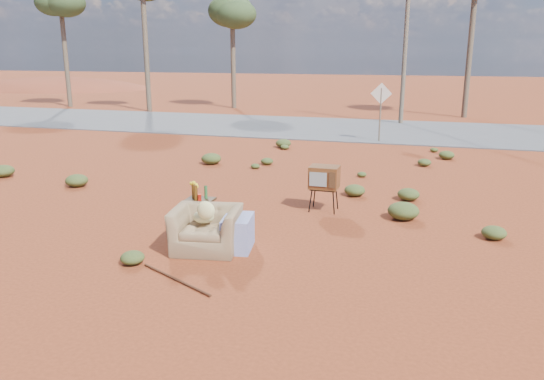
# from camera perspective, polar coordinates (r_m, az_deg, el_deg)

# --- Properties ---
(ground) EXTENTS (140.00, 140.00, 0.00)m
(ground) POSITION_cam_1_polar(r_m,az_deg,el_deg) (9.29, -4.88, -6.24)
(ground) COLOR brown
(ground) RESTS_ON ground
(highway) EXTENTS (140.00, 7.00, 0.04)m
(highway) POSITION_cam_1_polar(r_m,az_deg,el_deg) (23.52, 8.43, 6.52)
(highway) COLOR #565659
(highway) RESTS_ON ground
(dirt_mound) EXTENTS (26.00, 18.00, 2.00)m
(dirt_mound) POSITION_cam_1_polar(r_m,az_deg,el_deg) (53.69, -22.27, 10.11)
(dirt_mound) COLOR brown
(dirt_mound) RESTS_ON ground
(armchair) EXTENTS (1.41, 1.04, 0.99)m
(armchair) POSITION_cam_1_polar(r_m,az_deg,el_deg) (9.11, -6.47, -3.64)
(armchair) COLOR olive
(armchair) RESTS_ON ground
(tv_unit) EXTENTS (0.61, 0.50, 0.97)m
(tv_unit) POSITION_cam_1_polar(r_m,az_deg,el_deg) (11.24, 5.64, 1.31)
(tv_unit) COLOR black
(tv_unit) RESTS_ON ground
(side_table) EXTENTS (0.50, 0.50, 1.00)m
(side_table) POSITION_cam_1_polar(r_m,az_deg,el_deg) (9.71, -7.99, -0.83)
(side_table) COLOR #3B2915
(side_table) RESTS_ON ground
(rusty_bar) EXTENTS (1.44, 0.77, 0.04)m
(rusty_bar) POSITION_cam_1_polar(r_m,az_deg,el_deg) (8.13, -10.31, -9.42)
(rusty_bar) COLOR #4E2915
(rusty_bar) RESTS_ON ground
(road_sign) EXTENTS (0.78, 0.06, 2.19)m
(road_sign) POSITION_cam_1_polar(r_m,az_deg,el_deg) (20.23, 11.63, 9.28)
(road_sign) COLOR brown
(road_sign) RESTS_ON ground
(eucalyptus_far_left) EXTENTS (3.20, 3.20, 7.10)m
(eucalyptus_far_left) POSITION_cam_1_polar(r_m,az_deg,el_deg) (35.27, -21.78, 18.00)
(eucalyptus_far_left) COLOR brown
(eucalyptus_far_left) RESTS_ON ground
(eucalyptus_near_left) EXTENTS (3.20, 3.20, 6.60)m
(eucalyptus_near_left) POSITION_cam_1_polar(r_m,az_deg,el_deg) (32.16, -4.30, 18.49)
(eucalyptus_near_left) COLOR brown
(eucalyptus_near_left) RESTS_ON ground
(utility_pole_center) EXTENTS (1.40, 0.20, 8.00)m
(utility_pole_center) POSITION_cam_1_polar(r_m,az_deg,el_deg) (25.61, 14.23, 16.16)
(utility_pole_center) COLOR brown
(utility_pole_center) RESTS_ON ground
(scrub_patch) EXTENTS (17.49, 8.07, 0.33)m
(scrub_patch) POSITION_cam_1_polar(r_m,az_deg,el_deg) (13.49, -1.44, 1.10)
(scrub_patch) COLOR #455023
(scrub_patch) RESTS_ON ground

